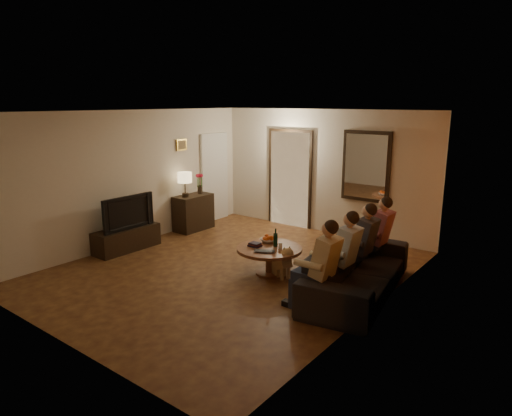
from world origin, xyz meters
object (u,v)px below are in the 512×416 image
Objects in this scene: sofa at (358,269)px; laptop at (264,252)px; tv at (125,212)px; person_a at (321,271)px; dresser at (193,212)px; tv_stand at (127,239)px; coffee_table at (269,261)px; table_lamp at (185,184)px; dog at (280,260)px; bowl at (268,240)px; person_c at (361,248)px; person_b at (343,258)px; wine_bottle at (276,237)px; person_d at (377,238)px.

sofa reaches higher than laptop.
person_a reaches higher than tv.
dresser is 0.68× the size of tv_stand.
coffee_table is 3.23× the size of laptop.
dresser is at bearing 126.47° from laptop.
table_lamp is 3.28m from dog.
laptop is at bearing -70.35° from coffee_table.
bowl reaches higher than tv_stand.
tv is at bearing -165.37° from person_c.
person_b is 1.29m from laptop.
wine_bottle reaches higher than bowl.
tv is 2.84m from bowl.
tv_stand is 0.53m from tv.
wine_bottle is (-1.32, -0.96, 0.01)m from person_d.
person_b is 1.00× the size of person_d.
tv_stand is at bearing -165.37° from person_c.
coffee_table is at bearing 174.16° from person_b.
table_lamp is 3.11m from coffee_table.
sofa is at bearing 6.18° from coffee_table.
wine_bottle is at bearing -144.05° from person_d.
wine_bottle is 0.94× the size of laptop.
tv_stand is 4.13× the size of wine_bottle.
person_d is (4.24, -0.07, 0.22)m from dresser.
dresser reaches higher than sofa.
dog is at bearing -77.76° from tv.
sofa is 1.66m from bowl.
tv_stand is at bearing -162.11° from bowl.
dresser is 4.25m from person_d.
person_b is 0.60m from person_c.
person_b is 3.65× the size of laptop.
sofa is 9.75× the size of bowl.
coffee_table is at bearing 86.69° from sofa.
sofa is at bearing -2.10° from bowl.
wine_bottle is (2.92, 0.75, -0.14)m from tv.
coffee_table is at bearing -161.50° from person_c.
person_b reaches higher than bowl.
person_c is 1.58m from bowl.
person_c is at bearing 14.63° from tv_stand.
tv reaches higher than dresser.
person_b is 1.43m from coffee_table.
wine_bottle is (-1.32, -0.36, 0.01)m from person_c.
person_d is (0.00, 1.20, 0.00)m from person_b.
table_lamp reaches higher than tv.
table_lamp is at bearing 166.14° from person_b.
laptop is (-1.27, -0.14, -0.14)m from person_b.
dog is (3.07, 0.67, 0.07)m from tv_stand.
tv_stand is 3.14m from dog.
dresser is at bearing 90.00° from tv_stand.
table_lamp reaches higher than person_b.
dresser is 3.34× the size of bowl.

